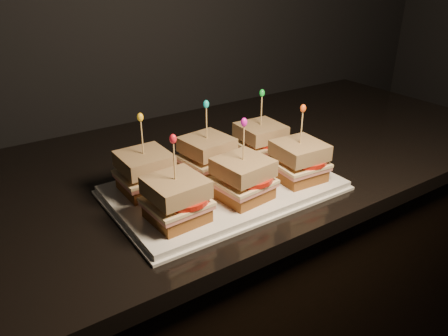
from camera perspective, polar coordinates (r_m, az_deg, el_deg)
granite_slab at (r=0.98m, az=-15.01°, el=-3.35°), size 2.26×0.73×0.03m
platter at (r=0.92m, az=-0.00°, el=-2.59°), size 0.46×0.28×0.02m
platter_rim at (r=0.92m, az=-0.00°, el=-2.92°), size 0.47×0.29×0.01m
sandwich_0_bread_bot at (r=0.90m, az=-10.13°, el=-2.12°), size 0.09×0.09×0.03m
sandwich_0_ham at (r=0.89m, az=-10.22°, el=-1.16°), size 0.10×0.10×0.01m
sandwich_0_cheese at (r=0.89m, az=-10.25°, el=-0.75°), size 0.11×0.10×0.01m
sandwich_0_tomato at (r=0.88m, az=-9.42°, el=-0.27°), size 0.09×0.09×0.01m
sandwich_0_bread_top at (r=0.87m, az=-10.39°, el=0.90°), size 0.10×0.10×0.03m
sandwich_0_pick at (r=0.86m, az=-10.64°, el=3.70°), size 0.00×0.00×0.09m
sandwich_0_frill at (r=0.84m, az=-10.88°, el=6.54°), size 0.01×0.01×0.02m
sandwich_1_bread_bot at (r=0.96m, az=-2.19°, el=0.12°), size 0.10×0.10×0.03m
sandwich_1_ham at (r=0.95m, az=-2.21°, el=1.05°), size 0.11×0.11×0.01m
sandwich_1_cheese at (r=0.95m, az=-2.22°, el=1.43°), size 0.12×0.11×0.01m
sandwich_1_tomato at (r=0.94m, az=-1.41°, el=1.89°), size 0.09×0.09×0.01m
sandwich_1_bread_top at (r=0.93m, az=-2.25°, el=3.00°), size 0.11×0.11×0.03m
sandwich_1_pick at (r=0.92m, az=-2.30°, el=5.66°), size 0.00×0.00×0.09m
sandwich_1_frill at (r=0.90m, az=-2.35°, el=8.34°), size 0.01×0.01×0.02m
sandwich_2_bread_bot at (r=1.03m, az=4.70°, el=2.08°), size 0.10×0.10×0.03m
sandwich_2_ham at (r=1.03m, az=4.73°, el=2.94°), size 0.11×0.10×0.01m
sandwich_2_cheese at (r=1.02m, az=4.74°, el=3.30°), size 0.11×0.10×0.01m
sandwich_2_tomato at (r=1.02m, az=5.50°, el=3.72°), size 0.09×0.09×0.01m
sandwich_2_bread_top at (r=1.01m, az=4.80°, el=4.77°), size 0.10×0.10×0.03m
sandwich_2_pick at (r=1.00m, az=4.90°, el=7.25°), size 0.00×0.00×0.09m
sandwich_2_frill at (r=0.98m, az=5.00°, el=9.74°), size 0.01×0.01×0.02m
sandwich_3_bread_bot at (r=0.79m, az=-6.15°, el=-5.85°), size 0.10×0.10×0.03m
sandwich_3_ham at (r=0.78m, az=-6.21°, el=-4.79°), size 0.11×0.10×0.01m
sandwich_3_cheese at (r=0.78m, az=-6.23°, el=-4.35°), size 0.11×0.11×0.01m
sandwich_3_tomato at (r=0.78m, az=-5.27°, el=-3.82°), size 0.09×0.09×0.01m
sandwich_3_bread_top at (r=0.77m, az=-6.33°, el=-2.53°), size 0.10×0.10×0.03m
sandwich_3_pick at (r=0.75m, az=-6.50°, el=0.59°), size 0.00×0.00×0.09m
sandwich_3_frill at (r=0.73m, az=-6.68°, el=3.80°), size 0.01×0.01×0.02m
sandwich_4_bread_bot at (r=0.86m, az=2.45°, el=-3.03°), size 0.10×0.10×0.03m
sandwich_4_ham at (r=0.85m, az=2.47°, el=-2.03°), size 0.11×0.11×0.01m
sandwich_4_cheese at (r=0.85m, az=2.48°, el=-1.62°), size 0.11×0.11×0.01m
sandwich_4_tomato at (r=0.85m, az=3.38°, el=-1.11°), size 0.09×0.09×0.01m
sandwich_4_bread_top at (r=0.83m, az=2.51°, el=0.10°), size 0.10×0.10×0.03m
sandwich_4_pick at (r=0.82m, az=2.57°, el=3.02°), size 0.00×0.00×0.09m
sandwich_4_frill at (r=0.80m, az=2.64°, el=6.00°), size 0.01×0.01×0.02m
sandwich_5_bread_bot at (r=0.94m, az=9.62°, el=-0.62°), size 0.10×0.10×0.03m
sandwich_5_ham at (r=0.94m, az=9.70°, el=0.31°), size 0.11×0.11×0.01m
sandwich_5_cheese at (r=0.93m, az=9.73°, el=0.70°), size 0.11×0.11×0.01m
sandwich_5_tomato at (r=0.93m, az=10.55°, el=1.16°), size 0.09×0.09×0.01m
sandwich_5_bread_top at (r=0.92m, az=9.86°, el=2.29°), size 0.10×0.10×0.03m
sandwich_5_pick at (r=0.90m, az=10.08°, el=4.97°), size 0.00×0.00×0.09m
sandwich_5_frill at (r=0.89m, az=10.30°, el=7.68°), size 0.01×0.01×0.02m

